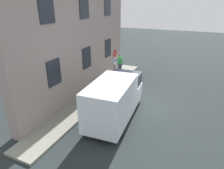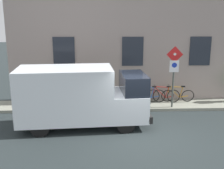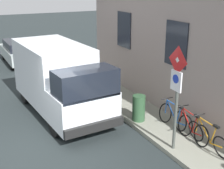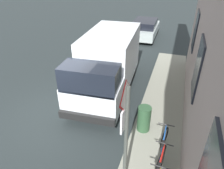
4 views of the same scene
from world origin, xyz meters
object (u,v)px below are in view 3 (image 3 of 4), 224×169
at_px(parked_hatchback, 20,51).
at_px(bicycle_orange, 208,138).
at_px(delivery_van, 59,78).
at_px(litter_bin, 139,108).
at_px(sign_post_stacked, 177,85).
at_px(bicycle_blue, 175,118).
at_px(bicycle_red, 190,127).

distance_m(parked_hatchback, bicycle_orange, 13.16).
xyz_separation_m(delivery_van, litter_bin, (2.06, -2.27, -0.74)).
height_order(sign_post_stacked, litter_bin, sign_post_stacked).
xyz_separation_m(parked_hatchback, bicycle_blue, (2.62, -11.39, -0.22)).
relative_size(bicycle_blue, litter_bin, 1.90).
bearing_deg(litter_bin, bicycle_blue, -55.42).
bearing_deg(parked_hatchback, delivery_van, 178.06).
relative_size(delivery_van, parked_hatchback, 1.36).
relative_size(delivery_van, bicycle_blue, 3.19).
bearing_deg(sign_post_stacked, bicycle_orange, -29.60).
bearing_deg(delivery_van, parked_hatchback, 174.88).
xyz_separation_m(bicycle_orange, bicycle_red, (0.00, 0.75, 0.00)).
distance_m(bicycle_orange, litter_bin, 2.65).
xyz_separation_m(delivery_van, parked_hatchback, (0.16, 8.07, -0.60)).
relative_size(parked_hatchback, bicycle_red, 2.35).
distance_m(parked_hatchback, bicycle_blue, 11.69).
bearing_deg(sign_post_stacked, delivery_van, 113.88).
bearing_deg(bicycle_blue, parked_hatchback, 13.97).
bearing_deg(bicycle_blue, sign_post_stacked, 140.65).
xyz_separation_m(sign_post_stacked, bicycle_orange, (0.86, -0.49, -1.57)).
bearing_deg(bicycle_orange, delivery_van, 31.73).
relative_size(delivery_van, bicycle_red, 3.18).
height_order(bicycle_orange, bicycle_blue, same).
bearing_deg(bicycle_orange, bicycle_red, 1.75).
height_order(bicycle_blue, litter_bin, litter_bin).
bearing_deg(bicycle_blue, bicycle_orange, -179.00).
bearing_deg(bicycle_red, parked_hatchback, 16.60).
relative_size(bicycle_red, bicycle_blue, 1.00).
bearing_deg(sign_post_stacked, bicycle_red, 16.92).
distance_m(bicycle_red, litter_bin, 1.94).
height_order(parked_hatchback, bicycle_blue, parked_hatchback).
xyz_separation_m(delivery_van, bicycle_orange, (2.78, -4.82, -0.82)).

